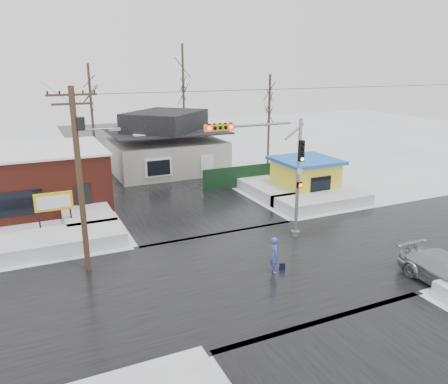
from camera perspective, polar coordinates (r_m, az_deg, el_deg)
name	(u,v)px	position (r m, az deg, el deg)	size (l,w,h in m)	color
ground	(262,268)	(22.47, 4.98, -9.89)	(120.00, 120.00, 0.00)	white
road_ns	(262,268)	(22.46, 4.98, -9.86)	(10.00, 120.00, 0.02)	black
road_ew	(262,268)	(22.46, 4.98, -9.86)	(120.00, 10.00, 0.02)	black
snowbank_nw	(60,241)	(26.23, -20.62, -6.01)	(7.00, 3.00, 0.80)	white
snowbank_ne	(322,201)	(32.46, 12.74, -1.09)	(7.00, 3.00, 0.80)	white
snowbank_nside_w	(85,210)	(31.08, -17.75, -2.27)	(3.00, 8.00, 0.80)	white
snowbank_nside_e	(264,187)	(35.36, 5.27, 0.69)	(3.00, 8.00, 0.80)	white
traffic_signal	(276,164)	(24.55, 6.76, 3.61)	(6.05, 0.68, 7.00)	gray
utility_pole	(80,171)	(21.58, -18.24, 2.68)	(3.15, 0.44, 9.00)	#382619
brick_building	(16,179)	(34.33, -25.49, 1.55)	(12.20, 8.20, 4.12)	maroon
marquee_sign	(54,203)	(28.10, -21.36, -1.32)	(2.20, 0.21, 2.55)	black
house	(166,144)	(41.89, -7.56, 6.20)	(10.40, 8.40, 5.76)	#ACA99C
kiosk	(305,176)	(34.77, 10.54, 2.02)	(4.60, 4.60, 2.88)	yellow
fence	(247,176)	(36.68, 3.06, 2.12)	(8.00, 0.12, 1.80)	black
tree_far_left	(90,86)	(43.89, -17.15, 13.11)	(3.00, 3.00, 10.00)	#332821
tree_far_mid	(183,68)	(48.20, -5.40, 15.86)	(3.00, 3.00, 12.00)	#332821
tree_far_right	(270,94)	(43.57, 5.99, 12.66)	(3.00, 3.00, 9.00)	#332821
pedestrian	(275,255)	(21.76, 6.62, -8.19)	(0.67, 0.44, 1.83)	#4056B4
shopping_bag	(282,267)	(22.32, 7.61, -9.66)	(0.28, 0.12, 0.35)	black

